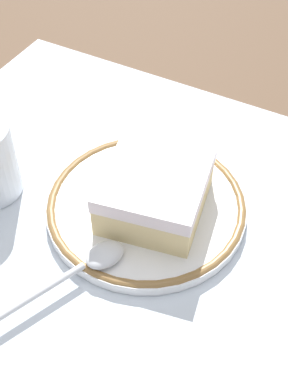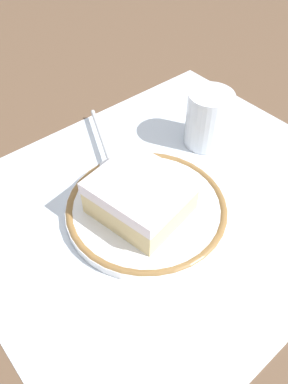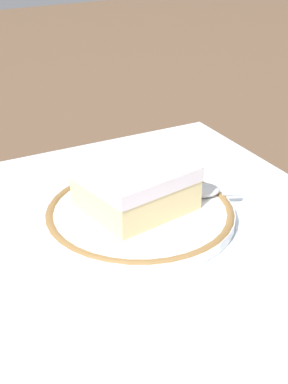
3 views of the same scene
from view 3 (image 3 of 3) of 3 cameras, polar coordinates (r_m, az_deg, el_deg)
The scene contains 7 objects.
ground_plane at distance 0.56m, azimuth 1.27°, elevation -4.48°, with size 2.40×2.40×0.00m, color brown.
placemat at distance 0.56m, azimuth 1.28°, elevation -4.42°, with size 0.48×0.40×0.00m, color silver.
plate at distance 0.58m, azimuth -0.00°, elevation -2.06°, with size 0.19×0.19×0.01m.
cake_slice at distance 0.58m, azimuth -1.07°, elevation 0.52°, with size 0.11×0.11×0.05m.
spoon at distance 0.61m, azimuth 7.64°, elevation 0.19°, with size 0.07×0.14×0.01m.
cup at distance 0.49m, azimuth 12.76°, elevation -5.92°, with size 0.06×0.06×0.08m.
napkin at distance 0.66m, azimuth -11.94°, elevation 0.44°, with size 0.10×0.10×0.00m, color white.
Camera 3 is at (-0.41, 0.23, 0.30)m, focal length 54.30 mm.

